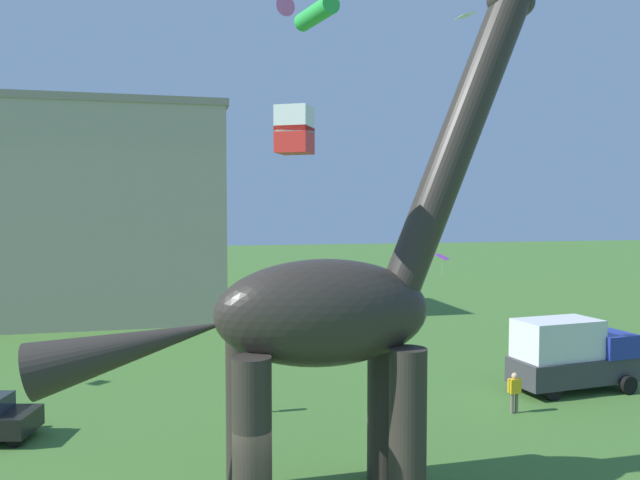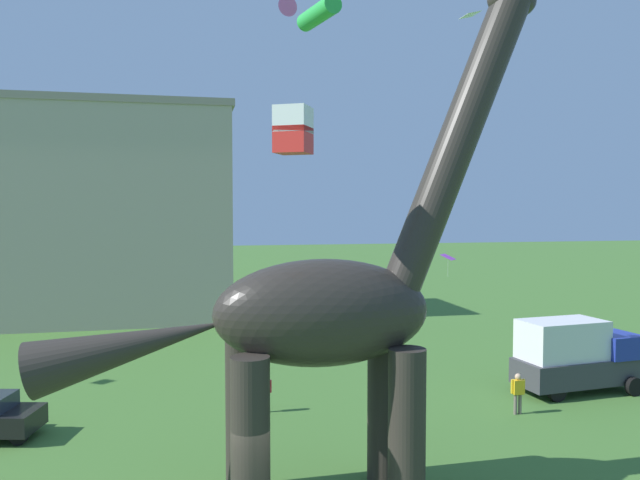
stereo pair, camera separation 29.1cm
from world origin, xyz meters
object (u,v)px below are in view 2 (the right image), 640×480
(dinosaur_sculpture, at_px, (320,313))
(kite_mid_left, at_px, (470,15))
(kite_far_left, at_px, (311,13))
(kite_apex, at_px, (293,130))
(parked_box_truck, at_px, (576,355))
(kite_near_low, at_px, (448,257))
(person_strolling_adult, at_px, (265,390))
(person_near_flyer, at_px, (518,390))
(kite_far_right, at_px, (317,271))

(dinosaur_sculpture, xyz_separation_m, kite_mid_left, (9.79, 11.47, 12.03))
(dinosaur_sculpture, height_order, kite_far_left, kite_far_left)
(dinosaur_sculpture, bearing_deg, kite_apex, -172.77)
(parked_box_truck, relative_size, kite_near_low, 3.96)
(kite_mid_left, bearing_deg, dinosaur_sculpture, -130.50)
(person_strolling_adult, relative_size, kite_near_low, 1.03)
(person_strolling_adult, bearing_deg, kite_far_left, -92.97)
(person_strolling_adult, distance_m, kite_far_left, 14.61)
(dinosaur_sculpture, height_order, kite_mid_left, kite_mid_left)
(person_near_flyer, distance_m, kite_near_low, 16.89)
(kite_near_low, relative_size, kite_far_left, 0.56)
(kite_apex, distance_m, kite_far_left, 9.27)
(parked_box_truck, xyz_separation_m, person_strolling_adult, (-13.69, 0.16, -0.74))
(person_near_flyer, height_order, kite_near_low, kite_near_low)
(kite_apex, xyz_separation_m, kite_far_left, (1.96, 7.34, 5.32))
(person_near_flyer, height_order, kite_apex, kite_apex)
(parked_box_truck, bearing_deg, person_strolling_adult, 173.11)
(kite_far_right, distance_m, kite_mid_left, 14.98)
(person_strolling_adult, bearing_deg, kite_far_right, 0.70)
(person_strolling_adult, height_order, kite_far_right, kite_far_right)
(kite_mid_left, bearing_deg, kite_far_left, -151.66)
(person_near_flyer, bearing_deg, kite_mid_left, -16.83)
(dinosaur_sculpture, relative_size, kite_far_left, 5.56)
(kite_apex, height_order, kite_far_right, kite_apex)
(dinosaur_sculpture, bearing_deg, kite_far_left, 54.32)
(dinosaur_sculpture, relative_size, kite_apex, 12.04)
(dinosaur_sculpture, xyz_separation_m, person_near_flyer, (9.09, 5.39, -4.26))
(parked_box_truck, xyz_separation_m, kite_far_left, (-11.98, -0.75, 13.74))
(kite_apex, bearing_deg, parked_box_truck, 30.14)
(kite_far_right, bearing_deg, person_strolling_adult, -114.33)
(dinosaur_sculpture, xyz_separation_m, person_strolling_adult, (-0.58, 7.70, -4.32))
(person_strolling_adult, bearing_deg, person_near_flyer, -78.40)
(person_near_flyer, relative_size, kite_near_low, 1.10)
(person_near_flyer, distance_m, kite_far_left, 16.53)
(dinosaur_sculpture, relative_size, kite_near_low, 9.88)
(person_strolling_adult, distance_m, kite_far_right, 10.27)
(person_strolling_adult, distance_m, kite_apex, 12.33)
(parked_box_truck, distance_m, person_strolling_adult, 13.71)
(dinosaur_sculpture, height_order, kite_far_right, dinosaur_sculpture)
(person_strolling_adult, bearing_deg, kite_apex, -156.72)
(kite_near_low, bearing_deg, person_near_flyer, -104.37)
(kite_far_left, bearing_deg, kite_mid_left, 28.34)
(person_near_flyer, bearing_deg, kite_far_left, 69.77)
(kite_mid_left, xyz_separation_m, kite_far_left, (-8.66, -4.67, -1.88))
(parked_box_truck, relative_size, kite_apex, 4.82)
(kite_far_right, relative_size, kite_mid_left, 1.28)
(parked_box_truck, relative_size, kite_far_right, 4.52)
(kite_mid_left, distance_m, kite_far_left, 10.02)
(kite_far_right, bearing_deg, dinosaur_sculpture, -101.57)
(person_strolling_adult, xyz_separation_m, kite_far_left, (1.71, -0.91, 14.48))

